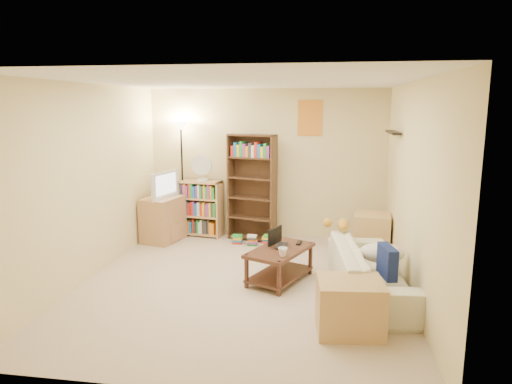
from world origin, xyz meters
TOP-DOWN VIEW (x-y plane):
  - room at (0.00, 0.01)m, footprint 4.50×4.54m
  - sofa at (1.55, -0.06)m, footprint 2.14×1.19m
  - navy_pillow at (1.69, -0.48)m, footprint 0.19×0.39m
  - cream_blanket at (1.69, -0.00)m, footprint 0.53×0.38m
  - tabby_cat at (1.22, 0.66)m, footprint 0.46×0.20m
  - coffee_table at (0.45, 0.17)m, footprint 0.88×1.10m
  - laptop at (0.50, 0.25)m, footprint 0.34×0.28m
  - laptop_screen at (0.37, 0.30)m, footprint 0.14×0.30m
  - mug at (0.52, -0.12)m, footprint 0.20×0.20m
  - tv_remote at (0.68, 0.43)m, footprint 0.07×0.18m
  - tv_stand at (-1.65, 1.65)m, footprint 0.64×0.78m
  - television at (-1.65, 1.65)m, footprint 0.80×0.45m
  - tall_bookshelf at (-0.20, 1.94)m, footprint 0.83×0.45m
  - short_bookshelf at (-1.11, 2.05)m, footprint 0.78×0.40m
  - desk_fan at (-1.06, 2.00)m, footprint 0.34×0.19m
  - floor_lamp at (-1.42, 2.05)m, footprint 0.33×0.33m
  - side_table at (1.72, 1.53)m, footprint 0.57×0.57m
  - end_cabinet at (1.27, -1.06)m, footprint 0.69×0.59m
  - book_stacks at (0.01, 1.58)m, footprint 0.94×0.30m

SIDE VIEW (x-z plane):
  - book_stacks at x=0.01m, z-range -0.02..0.19m
  - end_cabinet at x=1.27m, z-range 0.00..0.53m
  - coffee_table at x=0.45m, z-range 0.06..0.50m
  - sofa at x=1.55m, z-range 0.00..0.58m
  - side_table at x=1.72m, z-range 0.00..0.61m
  - tv_stand at x=-1.65m, z-range 0.00..0.73m
  - tv_remote at x=0.68m, z-range 0.43..0.45m
  - laptop at x=0.50m, z-range 0.43..0.45m
  - short_bookshelf at x=-1.11m, z-range 0.00..0.96m
  - mug at x=0.52m, z-range 0.43..0.54m
  - cream_blanket at x=1.69m, z-range 0.38..0.61m
  - navy_pillow at x=1.69m, z-range 0.38..0.72m
  - laptop_screen at x=0.37m, z-range 0.45..0.67m
  - tabby_cat at x=1.22m, z-range 0.58..0.73m
  - tall_bookshelf at x=-0.20m, z-range 0.05..1.81m
  - television at x=-1.65m, z-range 0.73..1.17m
  - desk_fan at x=-1.06m, z-range 0.97..1.42m
  - floor_lamp at x=-1.42m, z-range 0.58..2.55m
  - room at x=0.00m, z-range 0.36..2.88m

